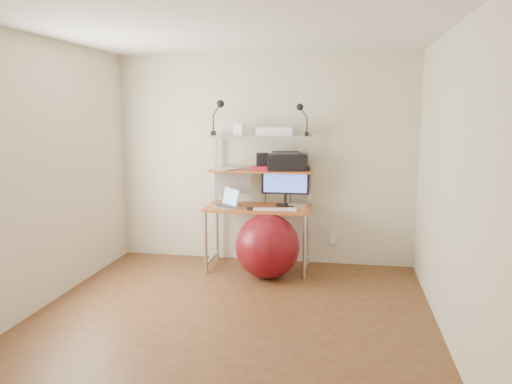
% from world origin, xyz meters
% --- Properties ---
extents(room, '(3.60, 3.60, 3.60)m').
position_xyz_m(room, '(0.00, 0.00, 1.25)').
color(room, brown).
rests_on(room, ground).
extents(computer_desk, '(1.20, 0.60, 1.57)m').
position_xyz_m(computer_desk, '(0.00, 1.50, 0.96)').
color(computer_desk, '#C05025').
rests_on(computer_desk, ground).
extents(desktop, '(1.20, 0.60, 0.00)m').
position_xyz_m(desktop, '(0.00, 1.44, 0.74)').
color(desktop, '#C05025').
rests_on(desktop, computer_desk).
extents(mid_shelf, '(1.18, 0.34, 0.00)m').
position_xyz_m(mid_shelf, '(0.00, 1.57, 1.15)').
color(mid_shelf, '#C05025').
rests_on(mid_shelf, computer_desk).
extents(top_shelf, '(1.18, 0.34, 0.00)m').
position_xyz_m(top_shelf, '(0.00, 1.57, 1.55)').
color(top_shelf, '#B5B6BA').
rests_on(top_shelf, computer_desk).
extents(floor, '(3.60, 3.60, 0.00)m').
position_xyz_m(floor, '(0.00, 0.00, 0.00)').
color(floor, brown).
rests_on(floor, ground).
extents(wall_outlet, '(0.08, 0.01, 0.12)m').
position_xyz_m(wall_outlet, '(0.85, 1.79, 0.30)').
color(wall_outlet, silver).
rests_on(wall_outlet, room).
extents(monitor_silver, '(0.42, 0.21, 0.48)m').
position_xyz_m(monitor_silver, '(-0.33, 1.56, 1.00)').
color(monitor_silver, '#ADADB2').
rests_on(monitor_silver, desktop).
extents(monitor_black, '(0.56, 0.16, 0.55)m').
position_xyz_m(monitor_black, '(0.30, 1.55, 1.02)').
color(monitor_black, black).
rests_on(monitor_black, desktop).
extents(laptop, '(0.40, 0.39, 0.27)m').
position_xyz_m(laptop, '(-0.34, 1.34, 0.79)').
color(laptop, '#BDBDC1').
rests_on(laptop, desktop).
extents(keyboard, '(0.39, 0.15, 0.01)m').
position_xyz_m(keyboard, '(0.16, 1.28, 0.75)').
color(keyboard, silver).
rests_on(keyboard, desktop).
extents(mouse, '(0.10, 0.06, 0.03)m').
position_xyz_m(mouse, '(0.41, 1.28, 0.75)').
color(mouse, silver).
rests_on(mouse, desktop).
extents(mac_mini, '(0.22, 0.22, 0.04)m').
position_xyz_m(mac_mini, '(0.46, 1.57, 0.76)').
color(mac_mini, '#BDBDC1').
rests_on(mac_mini, desktop).
extents(phone, '(0.08, 0.13, 0.01)m').
position_xyz_m(phone, '(-0.07, 1.27, 0.74)').
color(phone, black).
rests_on(phone, desktop).
extents(printer, '(0.51, 0.41, 0.21)m').
position_xyz_m(printer, '(0.30, 1.60, 1.25)').
color(printer, black).
rests_on(printer, mid_shelf).
extents(nas_cube, '(0.17, 0.17, 0.20)m').
position_xyz_m(nas_cube, '(0.02, 1.56, 1.25)').
color(nas_cube, black).
rests_on(nas_cube, mid_shelf).
extents(red_box, '(0.20, 0.15, 0.05)m').
position_xyz_m(red_box, '(0.00, 1.48, 1.18)').
color(red_box, red).
rests_on(red_box, mid_shelf).
extents(scanner, '(0.42, 0.28, 0.11)m').
position_xyz_m(scanner, '(0.17, 1.58, 1.60)').
color(scanner, silver).
rests_on(scanner, top_shelf).
extents(box_white, '(0.14, 0.13, 0.14)m').
position_xyz_m(box_white, '(-0.24, 1.54, 1.62)').
color(box_white, silver).
rests_on(box_white, top_shelf).
extents(box_grey, '(0.12, 0.12, 0.10)m').
position_xyz_m(box_grey, '(-0.28, 1.61, 1.60)').
color(box_grey, '#323134').
rests_on(box_grey, top_shelf).
extents(clip_lamp_left, '(0.16, 0.09, 0.40)m').
position_xyz_m(clip_lamp_left, '(-0.47, 1.49, 1.84)').
color(clip_lamp_left, black).
rests_on(clip_lamp_left, top_shelf).
extents(clip_lamp_right, '(0.14, 0.08, 0.36)m').
position_xyz_m(clip_lamp_right, '(0.48, 1.49, 1.81)').
color(clip_lamp_right, black).
rests_on(clip_lamp_right, top_shelf).
extents(exercise_ball, '(0.71, 0.71, 0.71)m').
position_xyz_m(exercise_ball, '(0.15, 1.14, 0.36)').
color(exercise_ball, maroon).
rests_on(exercise_ball, floor).
extents(paper_stack, '(0.33, 0.42, 0.02)m').
position_xyz_m(paper_stack, '(-0.41, 1.57, 1.16)').
color(paper_stack, white).
rests_on(paper_stack, mid_shelf).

